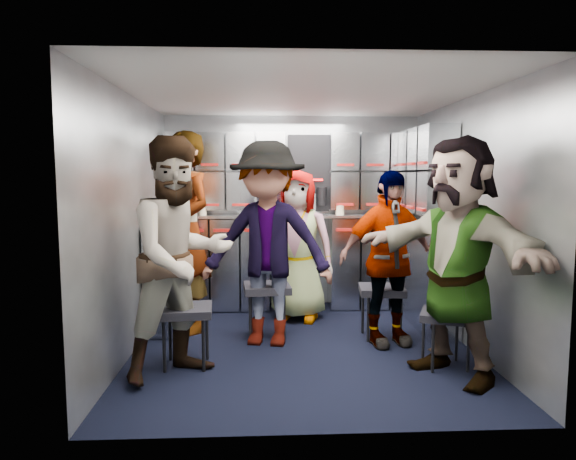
{
  "coord_description": "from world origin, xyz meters",
  "views": [
    {
      "loc": [
        -0.33,
        -4.23,
        1.44
      ],
      "look_at": [
        -0.1,
        0.35,
        0.96
      ],
      "focal_mm": 32.0,
      "sensor_mm": 36.0,
      "label": 1
    }
  ],
  "objects_px": {
    "jump_seat_mid_right": "(382,292)",
    "attendant_standing": "(185,232)",
    "jump_seat_near_left": "(186,313)",
    "attendant_arc_d": "(387,258)",
    "attendant_arc_c": "(297,245)",
    "attendant_arc_a": "(181,258)",
    "jump_seat_center": "(296,279)",
    "jump_seat_near_right": "(446,318)",
    "attendant_arc_e": "(457,258)",
    "attendant_arc_b": "(267,244)",
    "jump_seat_mid_left": "(267,291)"
  },
  "relations": [
    {
      "from": "jump_seat_mid_right",
      "to": "attendant_standing",
      "type": "relative_size",
      "value": 0.25
    },
    {
      "from": "jump_seat_near_left",
      "to": "attendant_arc_d",
      "type": "height_order",
      "value": "attendant_arc_d"
    },
    {
      "from": "jump_seat_near_left",
      "to": "attendant_arc_c",
      "type": "bearing_deg",
      "value": 53.41
    },
    {
      "from": "jump_seat_mid_right",
      "to": "attendant_arc_a",
      "type": "relative_size",
      "value": 0.27
    },
    {
      "from": "jump_seat_center",
      "to": "jump_seat_near_right",
      "type": "xyz_separation_m",
      "value": [
        1.03,
        -1.55,
        0.0
      ]
    },
    {
      "from": "attendant_standing",
      "to": "attendant_arc_e",
      "type": "relative_size",
      "value": 1.07
    },
    {
      "from": "jump_seat_center",
      "to": "attendant_arc_c",
      "type": "xyz_separation_m",
      "value": [
        0.0,
        -0.18,
        0.38
      ]
    },
    {
      "from": "attendant_arc_a",
      "to": "jump_seat_near_right",
      "type": "bearing_deg",
      "value": -36.55
    },
    {
      "from": "jump_seat_near_right",
      "to": "attendant_standing",
      "type": "distance_m",
      "value": 2.41
    },
    {
      "from": "attendant_arc_b",
      "to": "attendant_arc_e",
      "type": "distance_m",
      "value": 1.56
    },
    {
      "from": "jump_seat_near_right",
      "to": "attendant_arc_d",
      "type": "relative_size",
      "value": 0.31
    },
    {
      "from": "jump_seat_center",
      "to": "jump_seat_mid_right",
      "type": "bearing_deg",
      "value": -48.9
    },
    {
      "from": "jump_seat_mid_left",
      "to": "jump_seat_near_right",
      "type": "height_order",
      "value": "jump_seat_mid_left"
    },
    {
      "from": "attendant_arc_a",
      "to": "jump_seat_mid_left",
      "type": "bearing_deg",
      "value": 15.96
    },
    {
      "from": "jump_seat_mid_right",
      "to": "attendant_arc_d",
      "type": "distance_m",
      "value": 0.38
    },
    {
      "from": "attendant_arc_d",
      "to": "jump_seat_near_left",
      "type": "bearing_deg",
      "value": -178.79
    },
    {
      "from": "attendant_arc_a",
      "to": "attendant_standing",
      "type": "bearing_deg",
      "value": 58.44
    },
    {
      "from": "jump_seat_center",
      "to": "jump_seat_near_right",
      "type": "distance_m",
      "value": 1.86
    },
    {
      "from": "jump_seat_near_right",
      "to": "attendant_arc_e",
      "type": "height_order",
      "value": "attendant_arc_e"
    },
    {
      "from": "jump_seat_center",
      "to": "jump_seat_mid_right",
      "type": "relative_size",
      "value": 0.91
    },
    {
      "from": "jump_seat_center",
      "to": "attendant_arc_d",
      "type": "height_order",
      "value": "attendant_arc_d"
    },
    {
      "from": "jump_seat_mid_left",
      "to": "attendant_arc_d",
      "type": "bearing_deg",
      "value": -13.57
    },
    {
      "from": "attendant_arc_a",
      "to": "jump_seat_near_left",
      "type": "bearing_deg",
      "value": 51.57
    },
    {
      "from": "jump_seat_center",
      "to": "attendant_standing",
      "type": "relative_size",
      "value": 0.23
    },
    {
      "from": "attendant_arc_b",
      "to": "attendant_arc_c",
      "type": "distance_m",
      "value": 0.82
    },
    {
      "from": "attendant_arc_a",
      "to": "attendant_arc_e",
      "type": "bearing_deg",
      "value": -41.8
    },
    {
      "from": "attendant_arc_d",
      "to": "jump_seat_near_right",
      "type": "bearing_deg",
      "value": -73.96
    },
    {
      "from": "attendant_arc_c",
      "to": "attendant_arc_a",
      "type": "bearing_deg",
      "value": -108.68
    },
    {
      "from": "jump_seat_near_left",
      "to": "jump_seat_mid_left",
      "type": "height_order",
      "value": "jump_seat_mid_left"
    },
    {
      "from": "jump_seat_near_left",
      "to": "jump_seat_near_right",
      "type": "xyz_separation_m",
      "value": [
        1.96,
        -0.12,
        -0.03
      ]
    },
    {
      "from": "jump_seat_center",
      "to": "attendant_arc_e",
      "type": "height_order",
      "value": "attendant_arc_e"
    },
    {
      "from": "attendant_arc_a",
      "to": "attendant_arc_d",
      "type": "bearing_deg",
      "value": -17.8
    },
    {
      "from": "attendant_arc_d",
      "to": "attendant_arc_e",
      "type": "height_order",
      "value": "attendant_arc_e"
    },
    {
      "from": "jump_seat_near_right",
      "to": "attendant_arc_e",
      "type": "bearing_deg",
      "value": -90.0
    },
    {
      "from": "jump_seat_near_right",
      "to": "attendant_arc_b",
      "type": "relative_size",
      "value": 0.27
    },
    {
      "from": "jump_seat_mid_left",
      "to": "attendant_arc_c",
      "type": "bearing_deg",
      "value": 61.29
    },
    {
      "from": "jump_seat_center",
      "to": "attendant_arc_e",
      "type": "relative_size",
      "value": 0.24
    },
    {
      "from": "jump_seat_center",
      "to": "attendant_arc_c",
      "type": "height_order",
      "value": "attendant_arc_c"
    },
    {
      "from": "jump_seat_near_left",
      "to": "attendant_arc_a",
      "type": "relative_size",
      "value": 0.27
    },
    {
      "from": "jump_seat_near_left",
      "to": "attendant_arc_e",
      "type": "xyz_separation_m",
      "value": [
        1.96,
        -0.3,
        0.46
      ]
    },
    {
      "from": "jump_seat_center",
      "to": "attendant_arc_b",
      "type": "bearing_deg",
      "value": -108.55
    },
    {
      "from": "jump_seat_near_left",
      "to": "jump_seat_center",
      "type": "distance_m",
      "value": 1.71
    },
    {
      "from": "jump_seat_near_right",
      "to": "attendant_arc_d",
      "type": "bearing_deg",
      "value": 119.78
    },
    {
      "from": "jump_seat_near_left",
      "to": "jump_seat_near_right",
      "type": "distance_m",
      "value": 1.97
    },
    {
      "from": "jump_seat_near_left",
      "to": "attendant_standing",
      "type": "xyz_separation_m",
      "value": [
        -0.13,
        0.94,
        0.52
      ]
    },
    {
      "from": "jump_seat_center",
      "to": "attendant_arc_d",
      "type": "distance_m",
      "value": 1.28
    },
    {
      "from": "jump_seat_near_left",
      "to": "attendant_arc_d",
      "type": "distance_m",
      "value": 1.74
    },
    {
      "from": "jump_seat_mid_right",
      "to": "attendant_arc_d",
      "type": "xyz_separation_m",
      "value": [
        -0.0,
        -0.18,
        0.34
      ]
    },
    {
      "from": "attendant_arc_a",
      "to": "jump_seat_mid_right",
      "type": "bearing_deg",
      "value": -12.51
    },
    {
      "from": "jump_seat_mid_right",
      "to": "attendant_standing",
      "type": "xyz_separation_m",
      "value": [
        -1.78,
        0.32,
        0.52
      ]
    }
  ]
}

